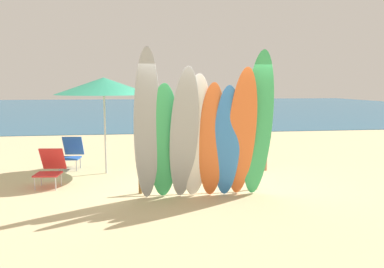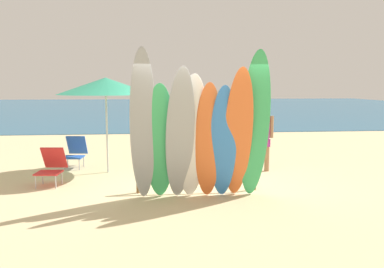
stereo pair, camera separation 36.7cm
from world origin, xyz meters
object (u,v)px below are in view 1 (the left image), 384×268
Objects in this scene: surfboard_grey_0 at (147,127)px; surfboard_grey_2 at (184,135)px; beachgoer_strolling at (219,121)px; surfboard_orange_6 at (242,135)px; surfboard_white_3 at (196,138)px; surfboard_green_1 at (164,143)px; beachgoer_midbeach at (259,134)px; beach_chair_red at (72,152)px; surfboard_blue_5 at (227,143)px; surfboard_green_7 at (258,126)px; beachgoer_by_water at (187,118)px; beach_chair_blue at (51,166)px; beachgoer_photographing at (204,116)px; beach_umbrella at (104,86)px; surfboard_rack at (199,169)px; surfboard_orange_4 at (212,141)px.

surfboard_grey_2 is (0.67, -0.02, -0.16)m from surfboard_grey_0.
surfboard_orange_6 is at bearing 42.21° from beachgoer_strolling.
beachgoer_strolling is at bearing 63.28° from surfboard_grey_0.
surfboard_grey_2 is at bearing -162.27° from surfboard_white_3.
surfboard_grey_0 is 0.44m from surfboard_green_1.
beachgoer_midbeach is 1.98× the size of beach_chair_red.
surfboard_white_3 reaches higher than surfboard_blue_5.
beach_chair_red is at bearing 141.68° from surfboard_orange_6.
surfboard_blue_5 is at bearing 179.36° from surfboard_green_7.
surfboard_orange_6 is (1.43, -0.14, 0.14)m from surfboard_green_1.
surfboard_blue_5 is 6.63m from beachgoer_by_water.
surfboard_white_3 is at bearing -19.94° from beach_chair_blue.
beachgoer_photographing is at bearing -71.56° from beachgoer_by_water.
beach_umbrella is (-1.85, 2.40, 0.94)m from surfboard_white_3.
beach_chair_red is at bearing 142.46° from surfboard_blue_5.
surfboard_green_7 is 3.54× the size of beach_chair_blue.
beachgoer_midbeach reaches higher than surfboard_rack.
surfboard_orange_6 is 4.13m from beach_chair_blue.
beach_chair_red is (-2.18, 3.09, -0.67)m from surfboard_green_1.
surfboard_orange_4 is 2.81× the size of beach_chair_blue.
beachgoer_by_water is 1.35m from beachgoer_photographing.
surfboard_green_1 is 1.39× the size of beachgoer_midbeach.
surfboard_grey_0 is 1.76× the size of beachgoer_photographing.
beachgoer_strolling is at bearing 34.03° from beach_chair_red.
surfboard_orange_4 is 5.63m from beachgoer_strolling.
surfboard_blue_5 is at bearing -37.35° from beach_chair_red.
surfboard_orange_4 is (0.15, -0.54, 0.64)m from surfboard_rack.
beach_chair_blue is at bearing 148.45° from surfboard_green_1.
surfboard_green_7 is at bearing -39.64° from beach_umbrella.
surfboard_white_3 is 6.61m from beachgoer_by_water.
surfboard_grey_2 is at bearing 136.59° from beachgoer_by_water.
beach_umbrella is (-3.33, -5.26, 1.18)m from beachgoer_photographing.
beachgoer_by_water reaches higher than beachgoer_strolling.
beachgoer_midbeach is at bearing 41.12° from surfboard_grey_2.
surfboard_white_3 is 1.08× the size of surfboard_blue_5.
surfboard_green_1 reaches higher than surfboard_rack.
surfboard_white_3 is 0.85m from surfboard_orange_6.
surfboard_grey_2 is at bearing -18.64° from surfboard_green_1.
surfboard_green_7 is at bearing -2.65° from surfboard_grey_0.
surfboard_orange_6 reaches higher than beach_umbrella.
beachgoer_by_water is (-0.15, 6.69, -0.26)m from surfboard_orange_6.
beachgoer_midbeach is at bearing 160.50° from beachgoer_by_water.
surfboard_grey_0 is 3.57× the size of beach_chair_blue.
beachgoer_by_water is 0.73× the size of beach_umbrella.
beach_chair_blue reaches higher than surfboard_rack.
surfboard_orange_4 reaches higher than beachgoer_strolling.
beach_chair_blue is (-3.76, 1.51, -0.81)m from surfboard_orange_6.
beachgoer_strolling is at bearing 41.30° from beach_umbrella.
beachgoer_midbeach is (2.17, 2.32, -0.31)m from surfboard_grey_2.
beach_umbrella is at bearing 108.84° from surfboard_grey_0.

